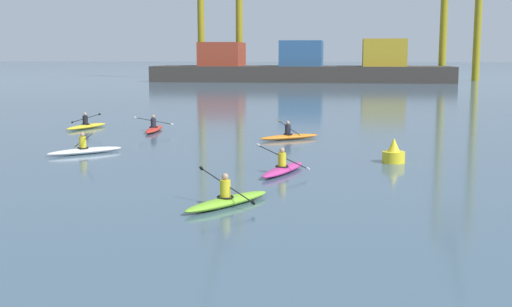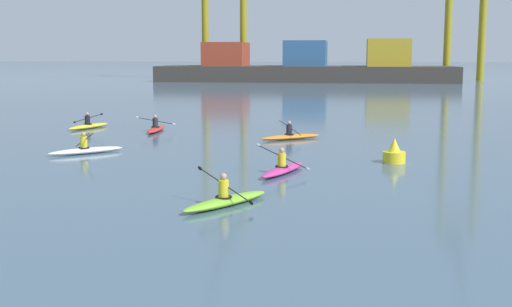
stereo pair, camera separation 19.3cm
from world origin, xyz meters
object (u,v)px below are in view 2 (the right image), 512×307
object	(u,v)px
container_barge	(307,67)
kayak_red	(156,128)
kayak_lime	(226,200)
kayak_orange	(291,136)
kayak_magenta	(283,169)
channel_buoy	(394,154)
kayak_yellow	(89,126)
kayak_white	(86,150)

from	to	relation	value
container_barge	kayak_red	xyz separation A→B (m)	(-3.47, -71.68, -2.11)
container_barge	kayak_lime	world-z (taller)	container_barge
kayak_orange	kayak_magenta	size ratio (longest dim) A/B	0.91
kayak_lime	channel_buoy	bearing A→B (deg)	58.42
channel_buoy	kayak_yellow	distance (m)	19.76
kayak_white	kayak_magenta	distance (m)	9.69
kayak_magenta	kayak_white	bearing A→B (deg)	158.22
kayak_red	kayak_lime	world-z (taller)	kayak_lime
kayak_white	kayak_lime	bearing A→B (deg)	-48.78
kayak_white	container_barge	bearing A→B (deg)	87.13
kayak_yellow	kayak_orange	bearing A→B (deg)	-15.56
kayak_yellow	kayak_red	size ratio (longest dim) A/B	1.00
channel_buoy	kayak_magenta	bearing A→B (deg)	-143.98
container_barge	kayak_red	world-z (taller)	container_barge
kayak_magenta	container_barge	bearing A→B (deg)	93.40
channel_buoy	kayak_lime	xyz separation A→B (m)	(-5.21, -8.48, -0.19)
kayak_red	kayak_lime	distance (m)	19.17
container_barge	kayak_orange	xyz separation A→B (m)	(4.36, -74.11, -2.11)
kayak_orange	container_barge	bearing A→B (deg)	93.36
channel_buoy	kayak_yellow	world-z (taller)	channel_buoy
kayak_orange	kayak_red	world-z (taller)	same
kayak_yellow	kayak_magenta	world-z (taller)	kayak_magenta
kayak_orange	kayak_magenta	bearing A→B (deg)	-86.35
kayak_yellow	kayak_white	xyz separation A→B (m)	(3.79, -9.58, -0.00)
channel_buoy	kayak_orange	size ratio (longest dim) A/B	0.32
channel_buoy	kayak_lime	world-z (taller)	kayak_lime
container_barge	kayak_white	bearing A→B (deg)	-92.87
kayak_white	kayak_magenta	xyz separation A→B (m)	(9.00, -3.60, 0.00)
kayak_orange	kayak_yellow	xyz separation A→B (m)	(-12.17, 3.39, 0.00)
kayak_yellow	kayak_red	world-z (taller)	kayak_yellow
channel_buoy	kayak_white	xyz separation A→B (m)	(-13.15, 0.58, -0.19)
kayak_orange	kayak_red	size ratio (longest dim) A/B	0.90
kayak_lime	kayak_magenta	size ratio (longest dim) A/B	0.94
kayak_white	kayak_red	distance (m)	8.65
kayak_orange	kayak_yellow	bearing A→B (deg)	164.44
kayak_white	kayak_yellow	bearing A→B (deg)	111.59
kayak_orange	kayak_lime	world-z (taller)	kayak_lime
container_barge	kayak_white	xyz separation A→B (m)	(-4.02, -80.31, -2.11)
kayak_red	kayak_orange	bearing A→B (deg)	-17.29
channel_buoy	kayak_red	distance (m)	15.61
channel_buoy	kayak_yellow	xyz separation A→B (m)	(-16.94, 10.16, -0.19)
container_barge	channel_buoy	size ratio (longest dim) A/B	47.12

